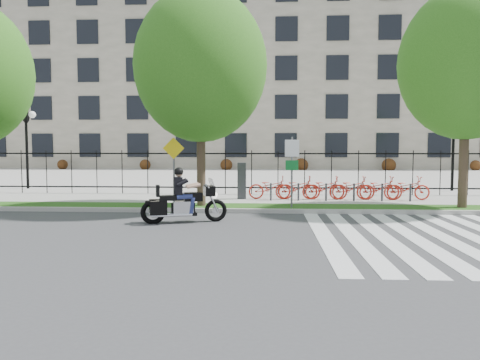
{
  "coord_description": "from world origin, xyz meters",
  "views": [
    {
      "loc": [
        0.75,
        -12.03,
        2.28
      ],
      "look_at": [
        -0.16,
        3.0,
        1.23
      ],
      "focal_mm": 35.0,
      "sensor_mm": 36.0,
      "label": 1
    }
  ],
  "objects": [
    {
      "name": "ground",
      "position": [
        0.0,
        0.0,
        0.0
      ],
      "size": [
        120.0,
        120.0,
        0.0
      ],
      "primitive_type": "plane",
      "color": "#3B3B3D",
      "rests_on": "ground"
    },
    {
      "name": "bike_share_station",
      "position": [
        3.54,
        7.2,
        0.64
      ],
      "size": [
        7.79,
        0.86,
        1.5
      ],
      "color": "#2D2D33",
      "rests_on": "sidewalk"
    },
    {
      "name": "sidewalk",
      "position": [
        0.0,
        7.45,
        0.07
      ],
      "size": [
        60.0,
        3.5,
        0.15
      ],
      "primitive_type": "cube",
      "color": "gray",
      "rests_on": "ground"
    },
    {
      "name": "crosswalk_stripes",
      "position": [
        4.83,
        0.0,
        0.01
      ],
      "size": [
        5.7,
        8.0,
        0.01
      ],
      "primitive_type": null,
      "color": "silver",
      "rests_on": "ground"
    },
    {
      "name": "curb",
      "position": [
        0.0,
        4.1,
        0.07
      ],
      "size": [
        60.0,
        0.2,
        0.15
      ],
      "primitive_type": "cube",
      "color": "#A19F98",
      "rests_on": "ground"
    },
    {
      "name": "lamp_post_left",
      "position": [
        -12.0,
        12.0,
        3.21
      ],
      "size": [
        1.06,
        0.7,
        4.25
      ],
      "color": "black",
      "rests_on": "ground"
    },
    {
      "name": "motorcycle_rider",
      "position": [
        -1.79,
        1.91,
        0.67
      ],
      "size": [
        2.55,
        1.19,
        2.02
      ],
      "color": "black",
      "rests_on": "ground"
    },
    {
      "name": "iron_fence",
      "position": [
        0.0,
        9.2,
        1.15
      ],
      "size": [
        30.0,
        0.06,
        2.0
      ],
      "primitive_type": null,
      "color": "black",
      "rests_on": "sidewalk"
    },
    {
      "name": "street_tree_1",
      "position": [
        -1.7,
        4.95,
        5.21
      ],
      "size": [
        4.8,
        4.8,
        7.83
      ],
      "color": "#3C2921",
      "rests_on": "grass_verge"
    },
    {
      "name": "street_tree_2",
      "position": [
        7.66,
        4.95,
        5.21
      ],
      "size": [
        4.66,
        4.66,
        7.75
      ],
      "color": "#3C2921",
      "rests_on": "grass_verge"
    },
    {
      "name": "plaza",
      "position": [
        0.0,
        25.0,
        0.05
      ],
      "size": [
        80.0,
        34.0,
        0.1
      ],
      "primitive_type": "cube",
      "color": "gray",
      "rests_on": "ground"
    },
    {
      "name": "sign_pole_regulatory",
      "position": [
        1.59,
        4.58,
        1.74
      ],
      "size": [
        0.5,
        0.09,
        2.5
      ],
      "color": "#59595B",
      "rests_on": "grass_verge"
    },
    {
      "name": "office_building",
      "position": [
        0.0,
        44.92,
        9.97
      ],
      "size": [
        60.0,
        21.9,
        20.15
      ],
      "color": "gray",
      "rests_on": "ground"
    },
    {
      "name": "lamp_post_right",
      "position": [
        10.0,
        12.0,
        3.21
      ],
      "size": [
        1.06,
        0.7,
        4.25
      ],
      "color": "black",
      "rests_on": "ground"
    },
    {
      "name": "grass_verge",
      "position": [
        0.0,
        4.95,
        0.07
      ],
      "size": [
        60.0,
        1.5,
        0.15
      ],
      "primitive_type": "cube",
      "color": "#1E4F13",
      "rests_on": "ground"
    },
    {
      "name": "sign_pole_warning",
      "position": [
        -2.64,
        4.58,
        1.74
      ],
      "size": [
        0.78,
        0.09,
        2.49
      ],
      "color": "#59595B",
      "rests_on": "grass_verge"
    }
  ]
}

